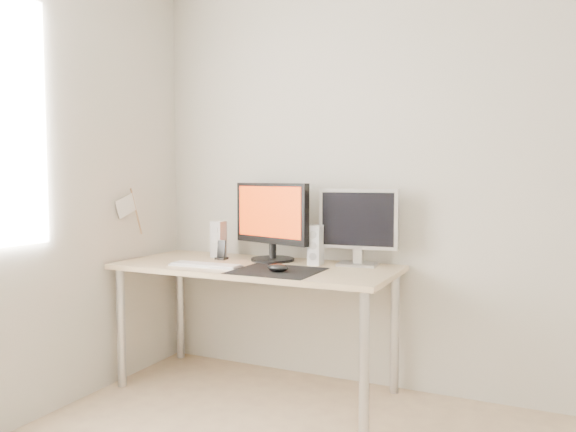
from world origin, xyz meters
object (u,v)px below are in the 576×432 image
(mouse, at_px, (278,268))
(desk, at_px, (256,278))
(speaker_left, at_px, (218,239))
(second_monitor, at_px, (358,223))
(phone_dock, at_px, (222,254))
(speaker_right, at_px, (316,245))
(main_monitor, at_px, (272,219))
(keyboard, at_px, (206,265))

(mouse, bearing_deg, desk, 142.54)
(desk, height_order, speaker_left, speaker_left)
(second_monitor, height_order, phone_dock, second_monitor)
(desk, relative_size, speaker_right, 7.04)
(mouse, relative_size, speaker_left, 0.52)
(main_monitor, xyz_separation_m, keyboard, (-0.25, -0.34, -0.25))
(main_monitor, bearing_deg, desk, -95.96)
(second_monitor, xyz_separation_m, speaker_right, (-0.23, -0.07, -0.13))
(mouse, height_order, desk, mouse)
(main_monitor, height_order, speaker_left, main_monitor)
(mouse, distance_m, phone_dock, 0.58)
(mouse, distance_m, desk, 0.30)
(speaker_left, bearing_deg, keyboard, -69.66)
(mouse, xyz_separation_m, main_monitor, (-0.21, 0.34, 0.23))
(speaker_right, bearing_deg, phone_dock, -174.43)
(desk, bearing_deg, keyboard, -143.60)
(desk, relative_size, keyboard, 3.78)
(desk, xyz_separation_m, speaker_right, (0.31, 0.15, 0.19))
(speaker_left, height_order, phone_dock, speaker_left)
(second_monitor, xyz_separation_m, phone_dock, (-0.83, -0.13, -0.20))
(mouse, distance_m, second_monitor, 0.55)
(main_monitor, xyz_separation_m, speaker_left, (-0.37, -0.00, -0.14))
(mouse, bearing_deg, second_monitor, 51.44)
(second_monitor, height_order, speaker_left, second_monitor)
(mouse, xyz_separation_m, speaker_left, (-0.58, 0.34, 0.09))
(mouse, height_order, second_monitor, second_monitor)
(mouse, bearing_deg, main_monitor, 121.30)
(keyboard, bearing_deg, desk, 36.40)
(desk, xyz_separation_m, keyboard, (-0.23, -0.17, 0.09))
(second_monitor, relative_size, phone_dock, 3.81)
(second_monitor, distance_m, keyboard, 0.89)
(speaker_right, bearing_deg, mouse, -104.38)
(speaker_left, relative_size, phone_dock, 1.92)
(main_monitor, bearing_deg, keyboard, -126.06)
(speaker_right, height_order, keyboard, speaker_right)
(second_monitor, bearing_deg, speaker_right, -163.20)
(desk, xyz_separation_m, second_monitor, (0.54, 0.22, 0.32))
(desk, distance_m, second_monitor, 0.66)
(keyboard, bearing_deg, speaker_left, 110.34)
(second_monitor, bearing_deg, main_monitor, -174.46)
(mouse, xyz_separation_m, speaker_right, (0.08, 0.32, 0.09))
(mouse, relative_size, desk, 0.07)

